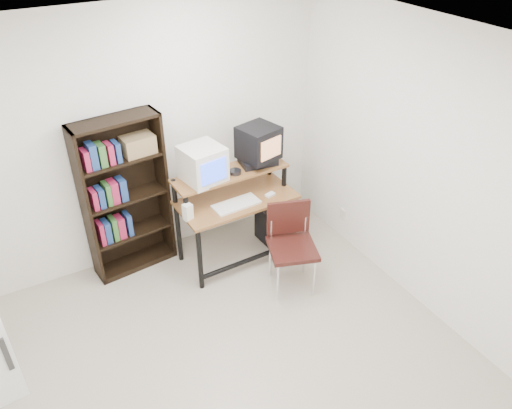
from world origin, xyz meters
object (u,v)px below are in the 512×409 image
crt_tv (259,143)px  pc_tower (273,227)px  bookshelf (124,194)px  crt_monitor (203,164)px  school_chair (291,238)px  computer_desk (236,201)px

crt_tv → pc_tower: (0.11, -0.12, -1.01)m
bookshelf → pc_tower: bearing=-22.6°
crt_tv → bookshelf: bearing=153.0°
crt_monitor → school_chair: bearing=-62.7°
bookshelf → computer_desk: bearing=-28.8°
computer_desk → pc_tower: (0.45, -0.01, -0.48)m
crt_tv → bookshelf: size_ratio=0.26×
computer_desk → crt_tv: crt_tv is taller
crt_tv → school_chair: (-0.07, -0.75, -0.67)m
crt_monitor → bookshelf: 0.83m
crt_tv → crt_monitor: bearing=166.8°
computer_desk → pc_tower: 0.65m
crt_tv → bookshelf: 1.42m
school_chair → bookshelf: (-1.27, 1.06, 0.31)m
crt_monitor → bookshelf: (-0.71, 0.32, -0.29)m
pc_tower → bookshelf: size_ratio=0.27×
pc_tower → school_chair: 0.74m
computer_desk → crt_monitor: 0.55m
crt_monitor → pc_tower: size_ratio=0.96×
crt_monitor → crt_tv: bearing=-8.3°
pc_tower → crt_monitor: bearing=169.1°
crt_monitor → school_chair: size_ratio=0.49×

